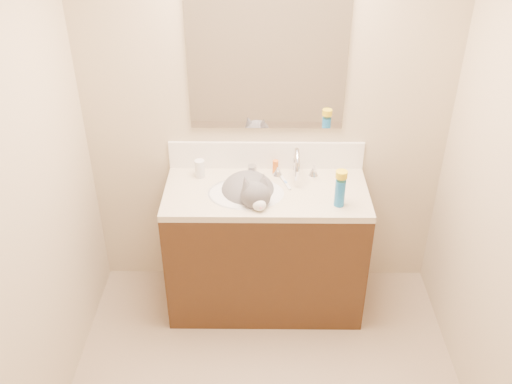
{
  "coord_description": "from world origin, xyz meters",
  "views": [
    {
      "loc": [
        -0.04,
        -1.85,
        2.65
      ],
      "look_at": [
        -0.06,
        0.92,
        0.88
      ],
      "focal_mm": 40.0,
      "sensor_mm": 36.0,
      "label": 1
    }
  ],
  "objects_px": {
    "basin": "(246,203)",
    "pill_bottle": "(200,169)",
    "faucet": "(296,166)",
    "cat": "(250,194)",
    "amber_bottle": "(275,167)",
    "spray_can": "(340,193)",
    "silver_jar": "(252,170)",
    "vanity_cabinet": "(266,251)"
  },
  "relations": [
    {
      "from": "basin",
      "to": "spray_can",
      "type": "relative_size",
      "value": 2.8
    },
    {
      "from": "basin",
      "to": "silver_jar",
      "type": "distance_m",
      "value": 0.24
    },
    {
      "from": "basin",
      "to": "silver_jar",
      "type": "xyz_separation_m",
      "value": [
        0.03,
        0.21,
        0.1
      ]
    },
    {
      "from": "faucet",
      "to": "silver_jar",
      "type": "height_order",
      "value": "faucet"
    },
    {
      "from": "faucet",
      "to": "spray_can",
      "type": "xyz_separation_m",
      "value": [
        0.23,
        -0.29,
        -0.01
      ]
    },
    {
      "from": "vanity_cabinet",
      "to": "spray_can",
      "type": "xyz_separation_m",
      "value": [
        0.41,
        -0.15,
        0.53
      ]
    },
    {
      "from": "spray_can",
      "to": "pill_bottle",
      "type": "bearing_deg",
      "value": 159.34
    },
    {
      "from": "pill_bottle",
      "to": "silver_jar",
      "type": "xyz_separation_m",
      "value": [
        0.32,
        0.02,
        -0.02
      ]
    },
    {
      "from": "vanity_cabinet",
      "to": "silver_jar",
      "type": "xyz_separation_m",
      "value": [
        -0.09,
        0.18,
        0.48
      ]
    },
    {
      "from": "vanity_cabinet",
      "to": "pill_bottle",
      "type": "height_order",
      "value": "pill_bottle"
    },
    {
      "from": "basin",
      "to": "cat",
      "type": "height_order",
      "value": "cat"
    },
    {
      "from": "basin",
      "to": "spray_can",
      "type": "bearing_deg",
      "value": -12.8
    },
    {
      "from": "amber_bottle",
      "to": "spray_can",
      "type": "distance_m",
      "value": 0.5
    },
    {
      "from": "faucet",
      "to": "silver_jar",
      "type": "bearing_deg",
      "value": 170.69
    },
    {
      "from": "pill_bottle",
      "to": "spray_can",
      "type": "height_order",
      "value": "spray_can"
    },
    {
      "from": "basin",
      "to": "pill_bottle",
      "type": "xyz_separation_m",
      "value": [
        -0.28,
        0.19,
        0.13
      ]
    },
    {
      "from": "faucet",
      "to": "amber_bottle",
      "type": "height_order",
      "value": "faucet"
    },
    {
      "from": "vanity_cabinet",
      "to": "cat",
      "type": "distance_m",
      "value": 0.44
    },
    {
      "from": "pill_bottle",
      "to": "spray_can",
      "type": "relative_size",
      "value": 0.69
    },
    {
      "from": "silver_jar",
      "to": "amber_bottle",
      "type": "relative_size",
      "value": 0.7
    },
    {
      "from": "vanity_cabinet",
      "to": "faucet",
      "type": "bearing_deg",
      "value": 37.29
    },
    {
      "from": "vanity_cabinet",
      "to": "basin",
      "type": "distance_m",
      "value": 0.4
    },
    {
      "from": "faucet",
      "to": "amber_bottle",
      "type": "distance_m",
      "value": 0.14
    },
    {
      "from": "amber_bottle",
      "to": "silver_jar",
      "type": "bearing_deg",
      "value": -173.48
    },
    {
      "from": "cat",
      "to": "vanity_cabinet",
      "type": "bearing_deg",
      "value": -8.31
    },
    {
      "from": "faucet",
      "to": "spray_can",
      "type": "bearing_deg",
      "value": -51.49
    },
    {
      "from": "cat",
      "to": "amber_bottle",
      "type": "bearing_deg",
      "value": 37.13
    },
    {
      "from": "basin",
      "to": "faucet",
      "type": "distance_m",
      "value": 0.38
    },
    {
      "from": "basin",
      "to": "pill_bottle",
      "type": "bearing_deg",
      "value": 146.67
    },
    {
      "from": "pill_bottle",
      "to": "vanity_cabinet",
      "type": "bearing_deg",
      "value": -21.16
    },
    {
      "from": "faucet",
      "to": "spray_can",
      "type": "distance_m",
      "value": 0.37
    },
    {
      "from": "faucet",
      "to": "amber_bottle",
      "type": "xyz_separation_m",
      "value": [
        -0.12,
        0.06,
        -0.04
      ]
    },
    {
      "from": "silver_jar",
      "to": "spray_can",
      "type": "height_order",
      "value": "spray_can"
    },
    {
      "from": "pill_bottle",
      "to": "amber_bottle",
      "type": "xyz_separation_m",
      "value": [
        0.46,
        0.04,
        -0.01
      ]
    },
    {
      "from": "cat",
      "to": "amber_bottle",
      "type": "distance_m",
      "value": 0.27
    },
    {
      "from": "silver_jar",
      "to": "vanity_cabinet",
      "type": "bearing_deg",
      "value": -64.57
    },
    {
      "from": "vanity_cabinet",
      "to": "amber_bottle",
      "type": "xyz_separation_m",
      "value": [
        0.06,
        0.2,
        0.49
      ]
    },
    {
      "from": "cat",
      "to": "amber_bottle",
      "type": "xyz_separation_m",
      "value": [
        0.15,
        0.21,
        0.06
      ]
    },
    {
      "from": "pill_bottle",
      "to": "amber_bottle",
      "type": "height_order",
      "value": "pill_bottle"
    },
    {
      "from": "basin",
      "to": "amber_bottle",
      "type": "bearing_deg",
      "value": 52.11
    },
    {
      "from": "basin",
      "to": "cat",
      "type": "bearing_deg",
      "value": 34.44
    },
    {
      "from": "basin",
      "to": "silver_jar",
      "type": "bearing_deg",
      "value": 80.81
    }
  ]
}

